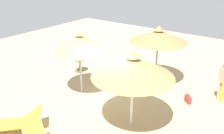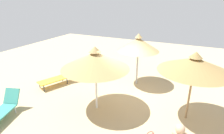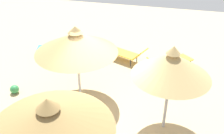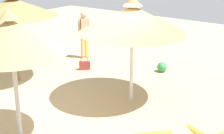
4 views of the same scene
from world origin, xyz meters
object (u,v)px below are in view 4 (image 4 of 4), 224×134
(person_standing_far_left, at_px, (84,32))
(beach_ball, at_px, (162,67))
(parasol_umbrella_near_left, at_px, (132,19))
(parasol_umbrella_center, at_px, (13,7))
(handbag, at_px, (85,65))
(parasol_umbrella_near_right, at_px, (11,37))

(person_standing_far_left, bearing_deg, beach_ball, 97.02)
(parasol_umbrella_near_left, xyz_separation_m, person_standing_far_left, (-2.01, -3.38, -1.16))
(parasol_umbrella_center, height_order, handbag, parasol_umbrella_center)
(parasol_umbrella_near_right, distance_m, handbag, 4.81)
(parasol_umbrella_center, distance_m, handbag, 2.93)
(handbag, bearing_deg, parasol_umbrella_near_right, 23.98)
(handbag, height_order, beach_ball, handbag)
(parasol_umbrella_near_right, height_order, handbag, parasol_umbrella_near_right)
(parasol_umbrella_center, bearing_deg, person_standing_far_left, 178.80)
(parasol_umbrella_center, xyz_separation_m, parasol_umbrella_near_right, (2.10, 2.70, -0.04))
(parasol_umbrella_near_right, bearing_deg, parasol_umbrella_center, -127.81)
(handbag, xyz_separation_m, beach_ball, (-1.34, 2.11, 0.00))
(parasol_umbrella_near_right, xyz_separation_m, handbag, (-4.00, -1.78, -1.99))
(parasol_umbrella_center, height_order, parasol_umbrella_near_left, same)
(parasol_umbrella_center, xyz_separation_m, handbag, (-1.91, 0.92, -2.03))
(parasol_umbrella_center, relative_size, parasol_umbrella_near_right, 0.98)
(parasol_umbrella_center, height_order, parasol_umbrella_near_right, parasol_umbrella_near_right)
(parasol_umbrella_center, height_order, beach_ball, parasol_umbrella_center)
(parasol_umbrella_center, distance_m, beach_ball, 4.88)
(person_standing_far_left, distance_m, handbag, 1.52)
(parasol_umbrella_near_right, distance_m, beach_ball, 5.71)
(parasol_umbrella_center, distance_m, person_standing_far_left, 3.14)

